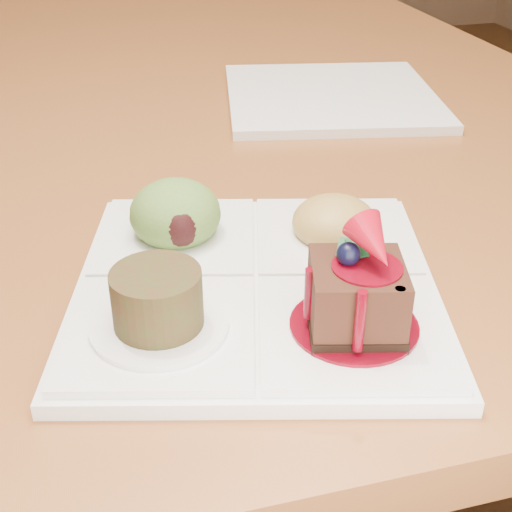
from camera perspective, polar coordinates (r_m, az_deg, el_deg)
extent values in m
plane|color=#533517|center=(1.58, -3.80, -11.54)|extent=(6.00, 6.00, 0.00)
cube|color=brown|center=(1.21, -5.01, 14.91)|extent=(1.00, 1.80, 0.04)
cylinder|color=brown|center=(2.20, 2.81, 12.16)|extent=(0.06, 0.06, 0.71)
cylinder|color=black|center=(1.97, 15.85, 3.74)|extent=(0.03, 0.03, 0.40)
cube|color=white|center=(0.55, 0.00, -2.58)|extent=(0.34, 0.34, 0.01)
cube|color=white|center=(0.50, 7.81, -5.89)|extent=(0.16, 0.16, 0.01)
cube|color=white|center=(0.50, -7.69, -5.97)|extent=(0.16, 0.16, 0.01)
cube|color=white|center=(0.61, -6.35, 1.58)|extent=(0.16, 0.16, 0.01)
cube|color=white|center=(0.61, 6.24, 1.63)|extent=(0.16, 0.16, 0.01)
cylinder|color=#5C030F|center=(0.49, 7.84, -5.50)|extent=(0.09, 0.09, 0.00)
cube|color=black|center=(0.49, 7.87, -5.22)|extent=(0.08, 0.08, 0.01)
cube|color=#37140F|center=(0.48, 8.07, -2.86)|extent=(0.07, 0.07, 0.04)
cylinder|color=#5C030F|center=(0.47, 8.26, -0.74)|extent=(0.05, 0.05, 0.00)
sphere|color=black|center=(0.47, 7.40, 0.17)|extent=(0.02, 0.02, 0.02)
cone|color=#A90A1B|center=(0.46, 9.46, 0.92)|extent=(0.04, 0.05, 0.04)
cube|color=#10411D|center=(0.48, 8.09, 0.66)|extent=(0.01, 0.02, 0.01)
cube|color=#10411D|center=(0.48, 7.16, 0.67)|extent=(0.02, 0.02, 0.01)
cylinder|color=#5C030F|center=(0.45, 8.31, -5.18)|extent=(0.01, 0.01, 0.04)
cylinder|color=#5C030F|center=(0.46, 11.23, -4.65)|extent=(0.01, 0.01, 0.04)
cylinder|color=#5C030F|center=(0.47, 4.29, -3.01)|extent=(0.01, 0.01, 0.04)
cylinder|color=white|center=(0.49, -7.73, -5.51)|extent=(0.10, 0.10, 0.00)
cylinder|color=#401F12|center=(0.48, -7.91, -3.38)|extent=(0.06, 0.06, 0.04)
cylinder|color=#4B1F10|center=(0.47, -8.04, -1.97)|extent=(0.05, 0.05, 0.00)
ellipsoid|color=#568134|center=(0.60, -6.47, 3.38)|extent=(0.08, 0.08, 0.06)
ellipsoid|color=black|center=(0.58, -6.06, 2.30)|extent=(0.04, 0.03, 0.03)
ellipsoid|color=#A4743B|center=(0.60, 6.30, 2.67)|extent=(0.07, 0.07, 0.04)
cube|color=#E95C11|center=(0.61, 7.50, 3.32)|extent=(0.02, 0.02, 0.02)
cube|color=#507319|center=(0.62, 6.11, 3.92)|extent=(0.02, 0.02, 0.02)
cube|color=#E95C11|center=(0.61, 4.61, 3.48)|extent=(0.02, 0.02, 0.02)
cube|color=#507319|center=(0.59, 4.84, 2.62)|extent=(0.02, 0.02, 0.02)
cube|color=#E95C11|center=(0.59, 6.51, 2.69)|extent=(0.02, 0.02, 0.02)
cube|color=#507319|center=(0.60, 7.61, 2.85)|extent=(0.02, 0.02, 0.02)
cube|color=white|center=(0.98, 6.02, 12.57)|extent=(0.32, 0.32, 0.01)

